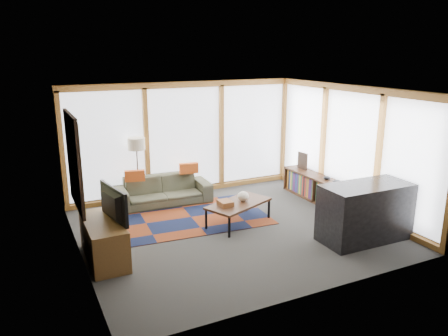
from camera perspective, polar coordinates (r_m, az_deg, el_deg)
name	(u,v)px	position (r m, az deg, el deg)	size (l,w,h in m)	color
ground	(233,229)	(8.33, 1.22, -7.98)	(5.50, 5.50, 0.00)	#2F2F2D
room_envelope	(243,141)	(8.56, 2.51, 3.48)	(5.52, 5.02, 2.62)	#453830
rug	(191,217)	(8.90, -4.31, -6.42)	(2.98, 1.91, 0.01)	maroon
sofa	(163,190)	(9.65, -7.99, -2.91)	(2.07, 0.81, 0.61)	#3C3E2E
pillow_left	(135,176)	(9.34, -11.58, -1.00)	(0.42, 0.13, 0.23)	#C9521C
pillow_right	(189,168)	(9.77, -4.62, -0.02)	(0.42, 0.13, 0.23)	#C9521C
floor_lamp	(138,171)	(9.64, -11.21, -0.39)	(0.37, 0.37, 1.47)	#302319
coffee_table	(238,213)	(8.50, 1.90, -5.91)	(1.30, 0.65, 0.43)	#382415
book_stack	(225,203)	(8.24, 0.16, -4.61)	(0.23, 0.29, 0.10)	brown
vase	(243,196)	(8.48, 2.52, -3.72)	(0.22, 0.22, 0.19)	beige
bookshelf	(320,190)	(9.90, 12.42, -2.78)	(0.41, 2.27, 0.57)	#382415
bowl_a	(337,182)	(9.37, 14.55, -1.81)	(0.19, 0.19, 0.10)	black
bowl_b	(327,178)	(9.68, 13.29, -1.25)	(0.16, 0.16, 0.08)	black
shelf_picture	(302,161)	(10.39, 10.22, 0.93)	(0.04, 0.30, 0.39)	black
tv_console	(104,240)	(7.32, -15.42, -9.12)	(0.55, 1.32, 0.66)	brown
television	(108,204)	(7.09, -14.92, -4.62)	(0.96, 0.13, 0.55)	black
bar_counter	(365,212)	(8.12, 17.95, -5.51)	(1.61, 0.75, 1.02)	black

